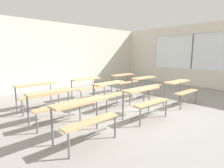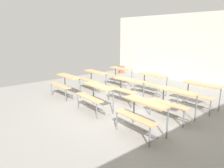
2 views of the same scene
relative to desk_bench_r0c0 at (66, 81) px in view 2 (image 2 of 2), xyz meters
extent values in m
cube|color=gray|center=(2.15, 0.72, -0.59)|extent=(10.00, 9.00, 0.05)
cube|color=silver|center=(2.15, 5.22, 0.94)|extent=(10.00, 0.12, 3.00)
cube|color=tan|center=(0.00, 0.11, 0.16)|extent=(1.11, 0.35, 0.04)
cube|color=tan|center=(0.01, -0.21, -0.12)|extent=(1.11, 0.25, 0.03)
cylinder|color=slate|center=(-0.51, 0.23, -0.20)|extent=(0.04, 0.04, 0.72)
cylinder|color=slate|center=(0.49, 0.26, -0.20)|extent=(0.04, 0.04, 0.72)
cylinder|color=slate|center=(-0.49, -0.31, -0.34)|extent=(0.04, 0.04, 0.44)
cylinder|color=slate|center=(0.51, -0.29, -0.34)|extent=(0.04, 0.04, 0.44)
cube|color=slate|center=(0.00, -0.03, -0.46)|extent=(1.00, 0.06, 0.03)
cube|color=tan|center=(1.78, 0.10, 0.16)|extent=(1.11, 0.37, 0.04)
cube|color=tan|center=(1.77, -0.22, -0.12)|extent=(1.11, 0.27, 0.03)
cylinder|color=slate|center=(1.29, 0.27, -0.20)|extent=(0.04, 0.04, 0.72)
cylinder|color=slate|center=(2.29, 0.22, -0.20)|extent=(0.04, 0.04, 0.72)
cylinder|color=slate|center=(1.27, -0.28, -0.34)|extent=(0.04, 0.04, 0.44)
cylinder|color=slate|center=(2.27, -0.33, -0.34)|extent=(0.04, 0.04, 0.44)
cube|color=slate|center=(1.78, -0.04, -0.46)|extent=(1.00, 0.07, 0.03)
cube|color=tan|center=(3.56, 0.07, 0.16)|extent=(1.11, 0.35, 0.04)
cube|color=tan|center=(3.55, -0.25, -0.12)|extent=(1.11, 0.25, 0.03)
cylinder|color=slate|center=(3.07, 0.23, -0.20)|extent=(0.04, 0.04, 0.72)
cylinder|color=slate|center=(4.06, 0.20, -0.20)|extent=(0.04, 0.04, 0.72)
cylinder|color=slate|center=(3.05, -0.32, -0.34)|extent=(0.04, 0.04, 0.44)
cylinder|color=slate|center=(4.05, -0.35, -0.34)|extent=(0.04, 0.04, 0.44)
cube|color=slate|center=(3.56, -0.07, -0.46)|extent=(1.00, 0.06, 0.03)
cube|color=tan|center=(-0.04, 1.30, 0.16)|extent=(1.10, 0.33, 0.04)
cube|color=tan|center=(-0.04, 0.98, -0.12)|extent=(1.10, 0.23, 0.03)
cylinder|color=slate|center=(-0.54, 1.44, -0.20)|extent=(0.04, 0.04, 0.72)
cylinder|color=slate|center=(0.46, 1.43, -0.20)|extent=(0.04, 0.04, 0.72)
cylinder|color=slate|center=(-0.54, 0.89, -0.34)|extent=(0.04, 0.04, 0.44)
cylinder|color=slate|center=(0.46, 0.88, -0.34)|extent=(0.04, 0.04, 0.44)
cube|color=slate|center=(-0.04, 1.16, -0.46)|extent=(1.00, 0.04, 0.03)
cube|color=tan|center=(1.77, 1.32, 0.16)|extent=(1.12, 0.38, 0.04)
cube|color=tan|center=(1.79, 1.00, -0.12)|extent=(1.11, 0.28, 0.03)
cylinder|color=slate|center=(1.27, 1.44, -0.20)|extent=(0.04, 0.04, 0.72)
cylinder|color=slate|center=(2.26, 1.49, -0.20)|extent=(0.04, 0.04, 0.72)
cylinder|color=slate|center=(1.29, 0.89, -0.34)|extent=(0.04, 0.04, 0.44)
cylinder|color=slate|center=(2.29, 0.94, -0.34)|extent=(0.04, 0.04, 0.44)
cube|color=slate|center=(1.78, 1.18, -0.46)|extent=(1.00, 0.08, 0.03)
cube|color=tan|center=(3.50, 1.36, 0.16)|extent=(1.10, 0.32, 0.04)
cube|color=tan|center=(3.50, 1.04, -0.12)|extent=(1.10, 0.22, 0.03)
cylinder|color=slate|center=(3.00, 1.49, -0.20)|extent=(0.04, 0.04, 0.72)
cylinder|color=slate|center=(4.00, 1.50, -0.20)|extent=(0.04, 0.04, 0.72)
cylinder|color=slate|center=(3.00, 0.94, -0.34)|extent=(0.04, 0.04, 0.44)
cylinder|color=slate|center=(4.00, 0.95, -0.34)|extent=(0.04, 0.04, 0.44)
cube|color=slate|center=(3.50, 1.22, -0.46)|extent=(1.00, 0.03, 0.03)
cube|color=tan|center=(0.04, 2.57, 0.16)|extent=(1.10, 0.33, 0.04)
cube|color=tan|center=(0.04, 2.25, -0.12)|extent=(1.10, 0.23, 0.03)
cylinder|color=slate|center=(-0.47, 2.71, -0.20)|extent=(0.04, 0.04, 0.72)
cylinder|color=slate|center=(0.53, 2.72, -0.20)|extent=(0.04, 0.04, 0.72)
cylinder|color=slate|center=(-0.46, 2.16, -0.34)|extent=(0.04, 0.04, 0.44)
cylinder|color=slate|center=(0.54, 2.17, -0.34)|extent=(0.04, 0.04, 0.44)
cube|color=slate|center=(0.04, 2.43, -0.46)|extent=(1.00, 0.04, 0.03)
cube|color=tan|center=(1.76, 2.55, 0.16)|extent=(1.11, 0.36, 0.04)
cube|color=tan|center=(1.77, 2.23, -0.12)|extent=(1.11, 0.26, 0.03)
cylinder|color=slate|center=(1.25, 2.67, -0.20)|extent=(0.04, 0.04, 0.72)
cylinder|color=slate|center=(2.25, 2.71, -0.20)|extent=(0.04, 0.04, 0.72)
cylinder|color=slate|center=(1.27, 2.12, -0.34)|extent=(0.04, 0.04, 0.44)
cylinder|color=slate|center=(2.27, 2.16, -0.34)|extent=(0.04, 0.04, 0.44)
cube|color=slate|center=(1.76, 2.41, -0.46)|extent=(1.00, 0.07, 0.03)
cube|color=tan|center=(3.58, 2.53, 0.16)|extent=(1.10, 0.33, 0.04)
cube|color=tan|center=(3.58, 2.21, -0.12)|extent=(1.10, 0.23, 0.03)
cylinder|color=slate|center=(3.08, 2.67, -0.20)|extent=(0.04, 0.04, 0.72)
cylinder|color=slate|center=(4.08, 2.67, -0.20)|extent=(0.04, 0.04, 0.72)
cylinder|color=slate|center=(3.08, 2.12, -0.34)|extent=(0.04, 0.04, 0.44)
cylinder|color=slate|center=(4.08, 2.12, -0.34)|extent=(0.04, 0.04, 0.44)
cube|color=slate|center=(3.58, 2.39, -0.46)|extent=(1.00, 0.04, 0.03)
cylinder|color=#9E4C38|center=(-1.96, 4.47, -0.37)|extent=(0.31, 0.31, 0.38)
camera|label=1|loc=(-1.65, -2.58, 1.04)|focal=28.00mm
camera|label=2|loc=(6.40, -3.30, 1.65)|focal=33.41mm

